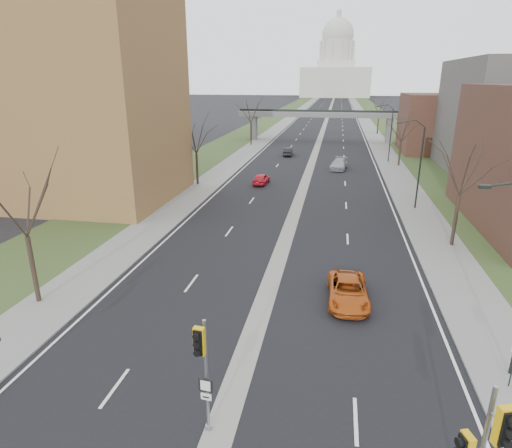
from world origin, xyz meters
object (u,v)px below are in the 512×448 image
(car_left_far, at_px, (288,152))
(car_right_near, at_px, (348,291))
(signal_pole_median, at_px, (203,360))
(signal_pole_right, at_px, (482,447))
(car_right_mid, at_px, (339,164))
(car_left_near, at_px, (261,179))

(car_left_far, xyz_separation_m, car_right_near, (9.22, -49.81, 0.02))
(signal_pole_median, xyz_separation_m, signal_pole_right, (8.33, -2.25, 0.06))
(car_right_near, distance_m, car_right_mid, 39.60)
(signal_pole_median, distance_m, car_left_near, 39.90)
(car_left_near, bearing_deg, car_right_near, 112.83)
(signal_pole_median, xyz_separation_m, car_right_mid, (4.62, 50.74, -2.52))
(signal_pole_median, height_order, car_left_far, signal_pole_median)
(car_right_near, bearing_deg, car_right_mid, 88.55)
(car_right_near, bearing_deg, signal_pole_median, -117.78)
(signal_pole_median, bearing_deg, car_right_near, 70.19)
(car_left_near, height_order, car_right_near, car_right_near)
(signal_pole_median, xyz_separation_m, car_left_near, (-4.85, 39.52, -2.59))
(signal_pole_median, bearing_deg, car_left_far, 99.26)
(signal_pole_right, relative_size, car_left_far, 1.25)
(car_right_near, bearing_deg, signal_pole_right, -79.60)
(signal_pole_right, distance_m, car_left_near, 43.88)
(signal_pole_right, bearing_deg, car_left_near, 88.87)
(car_right_near, xyz_separation_m, car_right_mid, (-0.66, 39.60, 0.06))
(signal_pole_right, height_order, car_right_mid, signal_pole_right)
(car_left_near, xyz_separation_m, car_right_mid, (9.48, 11.22, 0.07))
(signal_pole_median, height_order, car_left_near, signal_pole_median)
(car_right_near, bearing_deg, car_left_near, 107.25)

